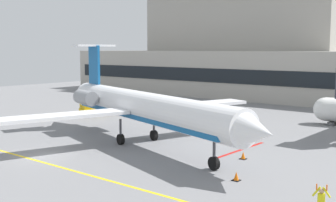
# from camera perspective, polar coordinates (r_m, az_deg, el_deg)

# --- Properties ---
(ground) EXTENTS (120.00, 120.00, 0.11)m
(ground) POSITION_cam_1_polar(r_m,az_deg,el_deg) (35.05, -16.03, -6.87)
(ground) COLOR slate
(terminal_building) EXTENTS (77.97, 17.44, 21.32)m
(terminal_building) POSITION_cam_1_polar(r_m,az_deg,el_deg) (77.53, 11.61, 6.37)
(terminal_building) COLOR #ADA89E
(terminal_building) RESTS_ON ground
(regional_jet) EXTENTS (28.73, 22.90, 8.48)m
(regional_jet) POSITION_cam_1_polar(r_m,az_deg,el_deg) (37.30, -3.44, -0.75)
(regional_jet) COLOR white
(regional_jet) RESTS_ON ground
(baggage_tug) EXTENTS (3.15, 4.45, 1.96)m
(baggage_tug) POSITION_cam_1_polar(r_m,az_deg,el_deg) (54.18, -9.51, -0.92)
(baggage_tug) COLOR #E5B20C
(baggage_tug) RESTS_ON ground
(safety_cone_alpha) EXTENTS (0.47, 0.47, 0.55)m
(safety_cone_alpha) POSITION_cam_1_polar(r_m,az_deg,el_deg) (27.76, 8.80, -9.63)
(safety_cone_alpha) COLOR orange
(safety_cone_alpha) RESTS_ON ground
(safety_cone_bravo) EXTENTS (0.47, 0.47, 0.55)m
(safety_cone_bravo) POSITION_cam_1_polar(r_m,az_deg,el_deg) (33.04, 9.68, -7.00)
(safety_cone_bravo) COLOR orange
(safety_cone_bravo) RESTS_ON ground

